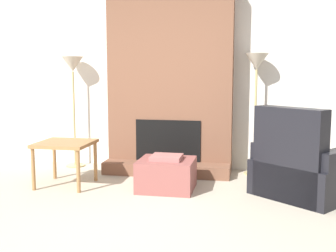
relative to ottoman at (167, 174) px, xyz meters
name	(u,v)px	position (x,y,z in m)	size (l,w,h in m)	color
ground_plane	(113,240)	(-0.14, -1.55, -0.19)	(24.00, 24.00, 0.00)	#B2A893
wall_back	(173,77)	(-0.14, 1.20, 1.11)	(6.84, 0.06, 2.60)	silver
fireplace	(170,82)	(-0.14, 0.97, 1.04)	(1.70, 0.66, 2.60)	brown
ottoman	(167,174)	(0.00, 0.00, 0.00)	(0.64, 0.59, 0.41)	#8C4C47
armchair	(304,170)	(1.55, 0.04, 0.10)	(1.35, 1.36, 1.01)	black
side_table	(65,148)	(-1.24, -0.05, 0.28)	(0.64, 0.62, 0.54)	#9E7042
floor_lamp_left	(73,73)	(-1.55, 0.95, 1.16)	(0.30, 0.30, 1.59)	tan
floor_lamp_right	(257,72)	(1.01, 0.95, 1.19)	(0.30, 0.30, 1.61)	tan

